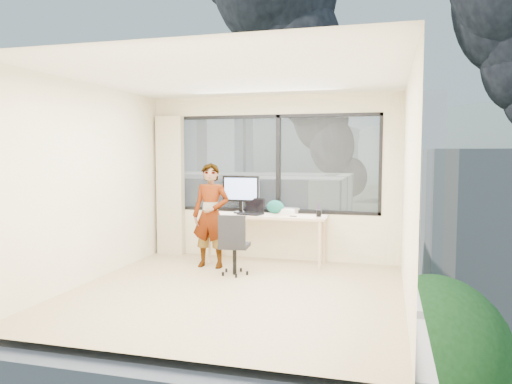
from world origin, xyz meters
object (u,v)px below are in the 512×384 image
(laptop, at_px, (251,207))
(person, at_px, (211,215))
(desk, at_px, (267,239))
(monitor, at_px, (241,194))
(game_console, at_px, (286,211))
(handbag, at_px, (275,207))
(chair, at_px, (235,244))

(laptop, bearing_deg, person, -124.69)
(desk, bearing_deg, person, -146.18)
(desk, xyz_separation_m, laptop, (-0.25, -0.06, 0.49))
(monitor, bearing_deg, desk, -11.23)
(monitor, relative_size, game_console, 1.81)
(laptop, bearing_deg, game_console, 47.27)
(laptop, bearing_deg, handbag, 48.42)
(desk, height_order, person, person)
(game_console, height_order, laptop, laptop)
(game_console, bearing_deg, chair, -94.99)
(person, distance_m, game_console, 1.24)
(desk, distance_m, person, 0.97)
(chair, xyz_separation_m, monitor, (-0.19, 0.94, 0.61))
(desk, height_order, laptop, laptop)
(chair, height_order, game_console, chair)
(desk, relative_size, chair, 2.06)
(laptop, bearing_deg, monitor, 155.90)
(game_console, xyz_separation_m, laptop, (-0.49, -0.32, 0.07))
(desk, xyz_separation_m, monitor, (-0.45, 0.10, 0.67))
(laptop, xyz_separation_m, handbag, (0.34, 0.23, -0.01))
(person, height_order, handbag, person)
(desk, bearing_deg, chair, -107.12)
(person, distance_m, monitor, 0.71)
(game_console, distance_m, handbag, 0.19)
(person, xyz_separation_m, laptop, (0.49, 0.43, 0.09))
(game_console, bearing_deg, laptop, -127.10)
(handbag, bearing_deg, chair, -121.74)
(person, bearing_deg, monitor, 64.54)
(game_console, distance_m, laptop, 0.60)
(game_console, relative_size, laptop, 0.89)
(chair, distance_m, laptop, 0.89)
(laptop, relative_size, handbag, 1.37)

